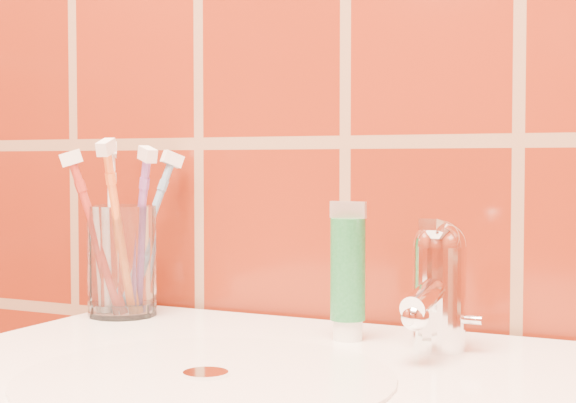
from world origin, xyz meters
The scene contains 8 objects.
glass_tumbler centered at (-0.23, 1.12, 0.91)m, with size 0.08×0.08×0.12m, color white.
toothpaste_tube centered at (0.04, 1.10, 0.91)m, with size 0.04×0.03×0.13m.
faucet centered at (0.14, 1.09, 0.91)m, with size 0.05×0.11×0.12m.
toothbrush_0 centered at (-0.22, 1.09, 0.95)m, with size 0.03×0.08×0.20m, color orange, non-canonical shape.
toothbrush_1 centered at (-0.25, 1.09, 0.94)m, with size 0.07×0.06×0.19m, color #A12D22, non-canonical shape.
toothbrush_2 centered at (-0.21, 1.11, 0.94)m, with size 0.06×0.04×0.19m, color #784798, non-canonical shape.
toothbrush_3 centered at (-0.25, 1.13, 0.95)m, with size 0.05×0.06×0.20m, color white, non-canonical shape.
toothbrush_4 centered at (-0.22, 1.15, 0.94)m, with size 0.06×0.08×0.19m, color #6891BA, non-canonical shape.
Camera 1 is at (0.36, 0.32, 1.02)m, focal length 55.00 mm.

